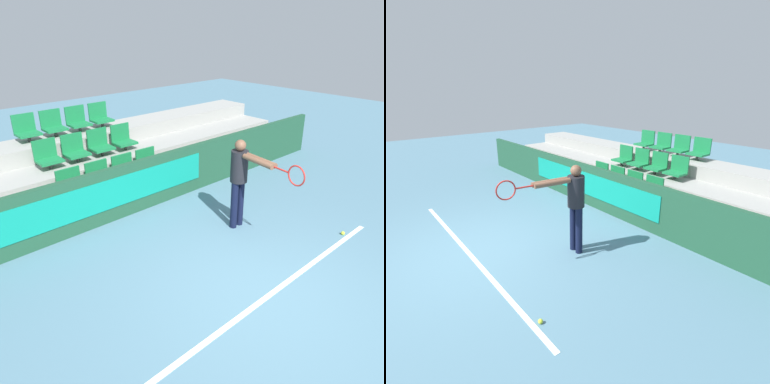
{
  "view_description": "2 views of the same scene",
  "coord_description": "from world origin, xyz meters",
  "views": [
    {
      "loc": [
        -3.63,
        -2.44,
        3.51
      ],
      "look_at": [
        0.34,
        1.9,
        0.79
      ],
      "focal_mm": 35.0,
      "sensor_mm": 36.0,
      "label": 1
    },
    {
      "loc": [
        5.01,
        -1.59,
        2.92
      ],
      "look_at": [
        0.45,
        2.09,
        0.87
      ],
      "focal_mm": 28.0,
      "sensor_mm": 36.0,
      "label": 2
    }
  ],
  "objects": [
    {
      "name": "bleacher_tier_back",
      "position": [
        0.0,
        5.76,
        0.54
      ],
      "size": [
        11.45,
        0.97,
        1.07
      ],
      "color": "#9E9E99",
      "rests_on": "ground"
    },
    {
      "name": "stadium_chair_5",
      "position": [
        -0.3,
        4.92,
        0.97
      ],
      "size": [
        0.49,
        0.41,
        0.59
      ],
      "color": "#333333",
      "rests_on": "bleacher_tier_middle"
    },
    {
      "name": "stadium_chair_0",
      "position": [
        -0.91,
        3.95,
        0.62
      ],
      "size": [
        0.49,
        0.41,
        0.59
      ],
      "color": "#333333",
      "rests_on": "bleacher_tier_front"
    },
    {
      "name": "stadium_chair_7",
      "position": [
        0.91,
        4.92,
        0.97
      ],
      "size": [
        0.49,
        0.41,
        0.59
      ],
      "color": "#333333",
      "rests_on": "bleacher_tier_middle"
    },
    {
      "name": "stadium_chair_6",
      "position": [
        0.3,
        4.92,
        0.97
      ],
      "size": [
        0.49,
        0.41,
        0.59
      ],
      "color": "#333333",
      "rests_on": "bleacher_tier_middle"
    },
    {
      "name": "court_baseline",
      "position": [
        0.0,
        -0.11,
        0.0
      ],
      "size": [
        5.6,
        0.08,
        0.01
      ],
      "color": "white",
      "rests_on": "ground"
    },
    {
      "name": "ground_plane",
      "position": [
        0.0,
        0.0,
        0.0
      ],
      "size": [
        30.0,
        30.0,
        0.0
      ],
      "primitive_type": "plane",
      "color": "slate"
    },
    {
      "name": "stadium_chair_10",
      "position": [
        0.3,
        5.89,
        1.33
      ],
      "size": [
        0.49,
        0.41,
        0.59
      ],
      "color": "#333333",
      "rests_on": "bleacher_tier_back"
    },
    {
      "name": "barrier_wall",
      "position": [
        -0.02,
        3.25,
        0.53
      ],
      "size": [
        11.85,
        0.14,
        1.05
      ],
      "color": "#1E4C33",
      "rests_on": "ground"
    },
    {
      "name": "stadium_chair_4",
      "position": [
        -0.91,
        4.92,
        0.97
      ],
      "size": [
        0.49,
        0.41,
        0.59
      ],
      "color": "#333333",
      "rests_on": "bleacher_tier_middle"
    },
    {
      "name": "tennis_ball",
      "position": [
        2.27,
        -0.01,
        0.03
      ],
      "size": [
        0.07,
        0.07,
        0.07
      ],
      "color": "#CCDB33",
      "rests_on": "ground"
    },
    {
      "name": "stadium_chair_8",
      "position": [
        -0.91,
        5.89,
        1.33
      ],
      "size": [
        0.49,
        0.41,
        0.59
      ],
      "color": "#333333",
      "rests_on": "bleacher_tier_back"
    },
    {
      "name": "stadium_chair_3",
      "position": [
        0.91,
        3.95,
        0.62
      ],
      "size": [
        0.49,
        0.41,
        0.59
      ],
      "color": "#333333",
      "rests_on": "bleacher_tier_front"
    },
    {
      "name": "bleacher_tier_middle",
      "position": [
        0.0,
        4.79,
        0.36
      ],
      "size": [
        11.45,
        0.97,
        0.71
      ],
      "color": "#9E9E99",
      "rests_on": "ground"
    },
    {
      "name": "stadium_chair_9",
      "position": [
        -0.3,
        5.89,
        1.33
      ],
      "size": [
        0.49,
        0.41,
        0.59
      ],
      "color": "#333333",
      "rests_on": "bleacher_tier_back"
    },
    {
      "name": "stadium_chair_2",
      "position": [
        0.3,
        3.95,
        0.62
      ],
      "size": [
        0.49,
        0.41,
        0.59
      ],
      "color": "#333333",
      "rests_on": "bleacher_tier_front"
    },
    {
      "name": "tennis_player",
      "position": [
        1.1,
        1.43,
        1.03
      ],
      "size": [
        0.36,
        1.55,
        1.66
      ],
      "rotation": [
        0.0,
        0.0,
        -0.14
      ],
      "color": "black",
      "rests_on": "ground"
    },
    {
      "name": "stadium_chair_11",
      "position": [
        0.91,
        5.89,
        1.33
      ],
      "size": [
        0.49,
        0.41,
        0.59
      ],
      "color": "#333333",
      "rests_on": "bleacher_tier_back"
    },
    {
      "name": "stadium_chair_1",
      "position": [
        -0.3,
        3.95,
        0.62
      ],
      "size": [
        0.49,
        0.41,
        0.59
      ],
      "color": "#333333",
      "rests_on": "bleacher_tier_front"
    },
    {
      "name": "bleacher_tier_front",
      "position": [
        0.0,
        3.82,
        0.18
      ],
      "size": [
        11.45,
        0.97,
        0.36
      ],
      "color": "#9E9E99",
      "rests_on": "ground"
    }
  ]
}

